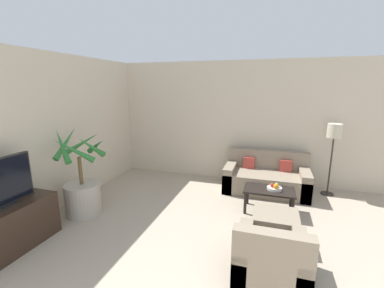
# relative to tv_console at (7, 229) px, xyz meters

# --- Properties ---
(wall_back) EXTENTS (8.65, 0.06, 2.70)m
(wall_back) POSITION_rel_tv_console_xyz_m (3.24, 3.67, 1.04)
(wall_back) COLOR beige
(wall_back) RESTS_ON ground_plane
(wall_left) EXTENTS (0.06, 7.46, 2.70)m
(wall_left) POSITION_rel_tv_console_xyz_m (-0.31, 0.71, 1.04)
(wall_left) COLOR beige
(wall_left) RESTS_ON ground_plane
(tv_console) EXTENTS (0.52, 1.24, 0.63)m
(tv_console) POSITION_rel_tv_console_xyz_m (0.00, 0.00, 0.00)
(tv_console) COLOR #332319
(tv_console) RESTS_ON ground_plane
(potted_palm) EXTENTS (0.88, 0.89, 1.50)m
(potted_palm) POSITION_rel_tv_console_xyz_m (0.23, 1.16, 0.12)
(potted_palm) COLOR #ADA393
(potted_palm) RESTS_ON ground_plane
(sofa_loveseat) EXTENTS (1.67, 0.87, 0.80)m
(sofa_loveseat) POSITION_rel_tv_console_xyz_m (3.18, 3.12, -0.05)
(sofa_loveseat) COLOR gray
(sofa_loveseat) RESTS_ON ground_plane
(floor_lamp) EXTENTS (0.26, 0.26, 1.44)m
(floor_lamp) POSITION_rel_tv_console_xyz_m (4.38, 3.30, 0.87)
(floor_lamp) COLOR #2D2823
(floor_lamp) RESTS_ON ground_plane
(coffee_table) EXTENTS (0.85, 0.50, 0.41)m
(coffee_table) POSITION_rel_tv_console_xyz_m (3.25, 2.18, 0.04)
(coffee_table) COLOR black
(coffee_table) RESTS_ON ground_plane
(fruit_bowl) EXTENTS (0.25, 0.25, 0.04)m
(fruit_bowl) POSITION_rel_tv_console_xyz_m (3.34, 2.19, 0.12)
(fruit_bowl) COLOR beige
(fruit_bowl) RESTS_ON coffee_table
(apple_red) EXTENTS (0.07, 0.07, 0.07)m
(apple_red) POSITION_rel_tv_console_xyz_m (3.30, 2.19, 0.18)
(apple_red) COLOR red
(apple_red) RESTS_ON fruit_bowl
(apple_green) EXTENTS (0.07, 0.07, 0.07)m
(apple_green) POSITION_rel_tv_console_xyz_m (3.37, 2.22, 0.18)
(apple_green) COLOR olive
(apple_green) RESTS_ON fruit_bowl
(orange_fruit) EXTENTS (0.09, 0.09, 0.09)m
(orange_fruit) POSITION_rel_tv_console_xyz_m (3.36, 2.13, 0.19)
(orange_fruit) COLOR orange
(orange_fruit) RESTS_ON fruit_bowl
(armchair) EXTENTS (0.78, 0.81, 0.77)m
(armchair) POSITION_rel_tv_console_xyz_m (3.31, 0.48, -0.06)
(armchair) COLOR gray
(armchair) RESTS_ON ground_plane
(ottoman) EXTENTS (0.62, 0.55, 0.41)m
(ottoman) POSITION_rel_tv_console_xyz_m (3.36, 1.31, -0.11)
(ottoman) COLOR gray
(ottoman) RESTS_ON ground_plane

